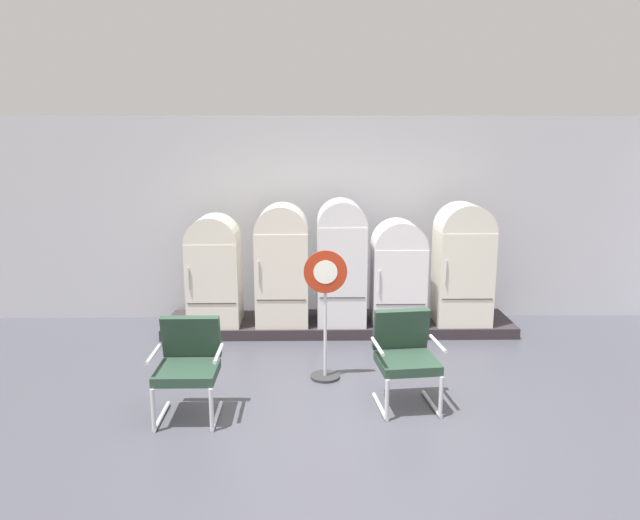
# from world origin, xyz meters

# --- Properties ---
(ground) EXTENTS (12.00, 10.00, 0.05)m
(ground) POSITION_xyz_m (0.00, 0.00, -0.03)
(ground) COLOR #43434D
(back_wall) EXTENTS (11.76, 0.12, 2.87)m
(back_wall) POSITION_xyz_m (0.00, 3.66, 1.45)
(back_wall) COLOR #B9BAC0
(back_wall) RESTS_ON ground
(display_plinth) EXTENTS (4.68, 0.95, 0.14)m
(display_plinth) POSITION_xyz_m (0.00, 3.02, 0.07)
(display_plinth) COLOR #2F282C
(display_plinth) RESTS_ON ground
(refrigerator_0) EXTENTS (0.67, 0.62, 1.45)m
(refrigerator_0) POSITION_xyz_m (-1.65, 2.89, 0.91)
(refrigerator_0) COLOR silver
(refrigerator_0) RESTS_ON display_plinth
(refrigerator_1) EXTENTS (0.69, 0.70, 1.58)m
(refrigerator_1) POSITION_xyz_m (-0.76, 2.93, 0.98)
(refrigerator_1) COLOR silver
(refrigerator_1) RESTS_ON display_plinth
(refrigerator_2) EXTENTS (0.63, 0.70, 1.64)m
(refrigerator_2) POSITION_xyz_m (0.02, 2.93, 1.02)
(refrigerator_2) COLOR white
(refrigerator_2) RESTS_ON display_plinth
(refrigerator_3) EXTENTS (0.69, 0.61, 1.38)m
(refrigerator_3) POSITION_xyz_m (0.77, 2.88, 0.86)
(refrigerator_3) COLOR white
(refrigerator_3) RESTS_ON display_plinth
(refrigerator_4) EXTENTS (0.71, 0.64, 1.60)m
(refrigerator_4) POSITION_xyz_m (1.63, 2.90, 0.99)
(refrigerator_4) COLOR silver
(refrigerator_4) RESTS_ON display_plinth
(armchair_left) EXTENTS (0.63, 0.62, 0.93)m
(armchair_left) POSITION_xyz_m (-1.53, 0.53, 0.53)
(armchair_left) COLOR silver
(armchair_left) RESTS_ON ground
(armchair_right) EXTENTS (0.67, 0.68, 0.93)m
(armchair_right) POSITION_xyz_m (0.53, 0.72, 0.53)
(armchair_right) COLOR silver
(armchair_right) RESTS_ON ground
(sign_stand) EXTENTS (0.46, 0.32, 1.43)m
(sign_stand) POSITION_xyz_m (-0.23, 1.34, 0.70)
(sign_stand) COLOR #2D2D30
(sign_stand) RESTS_ON ground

